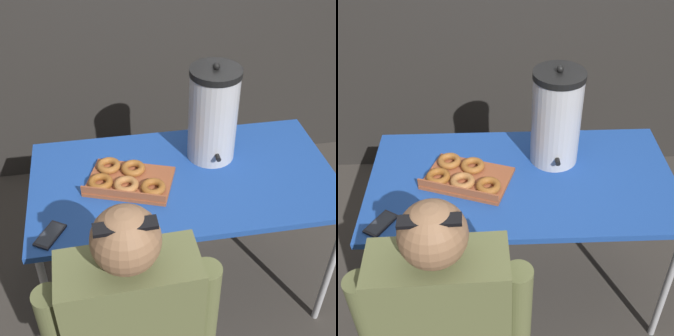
% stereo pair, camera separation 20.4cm
% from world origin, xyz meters
% --- Properties ---
extents(ground_plane, '(12.00, 12.00, 0.00)m').
position_xyz_m(ground_plane, '(0.00, 0.00, 0.00)').
color(ground_plane, '#3D3833').
extents(folding_table, '(1.36, 0.73, 0.75)m').
position_xyz_m(folding_table, '(0.00, 0.00, 0.70)').
color(folding_table, '#1E479E').
rests_on(folding_table, ground).
extents(donut_box, '(0.43, 0.36, 0.05)m').
position_xyz_m(donut_box, '(-0.26, -0.00, 0.77)').
color(donut_box, brown).
rests_on(donut_box, folding_table).
extents(coffee_urn, '(0.23, 0.26, 0.47)m').
position_xyz_m(coffee_urn, '(0.16, 0.14, 0.98)').
color(coffee_urn, '#B7B7BC').
rests_on(coffee_urn, folding_table).
extents(cell_phone, '(0.13, 0.15, 0.01)m').
position_xyz_m(cell_phone, '(-0.58, -0.26, 0.76)').
color(cell_phone, black).
rests_on(cell_phone, folding_table).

